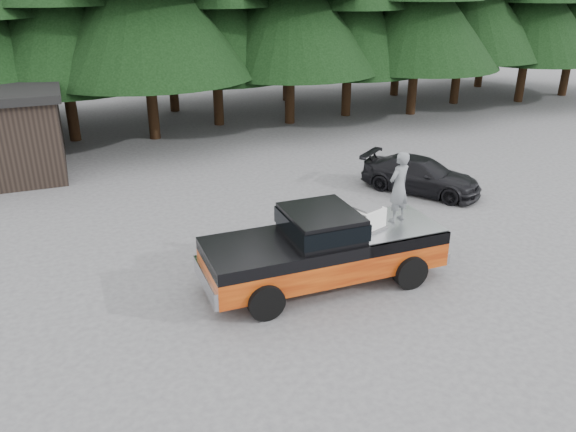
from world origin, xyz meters
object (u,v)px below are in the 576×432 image
object	(u,v)px
air_compressor	(366,219)
parked_car	(421,175)
pickup_truck	(324,258)
man_on_bed	(399,187)

from	to	relation	value
air_compressor	parked_car	distance (m)	6.78
air_compressor	parked_car	xyz separation A→B (m)	(4.80, 4.69, -0.98)
pickup_truck	air_compressor	bearing A→B (deg)	-5.31
man_on_bed	parked_car	bearing A→B (deg)	-151.64
pickup_truck	parked_car	bearing A→B (deg)	38.03
parked_car	pickup_truck	bearing A→B (deg)	-178.15
air_compressor	parked_car	bearing A→B (deg)	24.30
air_compressor	pickup_truck	bearing A→B (deg)	154.65
air_compressor	man_on_bed	bearing A→B (deg)	-10.30
pickup_truck	man_on_bed	size ratio (longest dim) A/B	3.36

